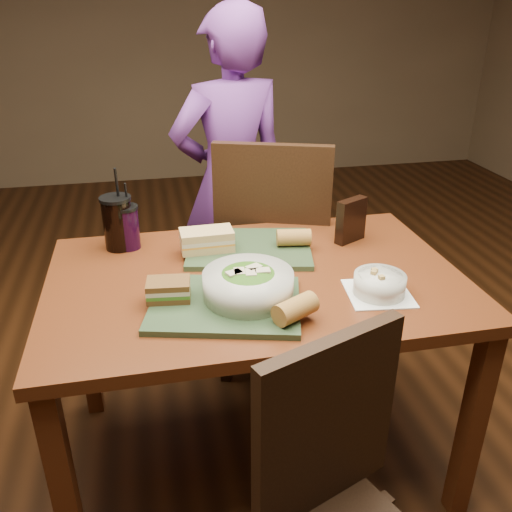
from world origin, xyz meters
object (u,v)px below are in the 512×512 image
(chair_far, at_px, (265,247))
(salad_bowl, at_px, (248,283))
(tray_near, at_px, (225,304))
(soup_bowl, at_px, (379,284))
(chair_near, at_px, (336,510))
(diner, at_px, (231,183))
(tray_far, at_px, (249,248))
(baguette_far, at_px, (294,237))
(chip_bag, at_px, (351,220))
(cup_cola, at_px, (118,222))
(sandwich_near, at_px, (169,290))
(dining_table, at_px, (256,301))
(cup_berry, at_px, (127,227))
(sandwich_far, at_px, (207,240))
(baguette_near, at_px, (295,309))

(chair_far, relative_size, salad_bowl, 4.07)
(tray_near, bearing_deg, soup_bowl, -2.46)
(chair_near, xyz_separation_m, chair_far, (0.11, 1.24, 0.09))
(diner, bearing_deg, tray_far, 71.63)
(baguette_far, bearing_deg, tray_far, 170.61)
(tray_near, distance_m, baguette_far, 0.44)
(tray_near, relative_size, chip_bag, 2.66)
(cup_cola, bearing_deg, baguette_far, -13.61)
(sandwich_near, bearing_deg, tray_far, 46.23)
(sandwich_near, distance_m, cup_cola, 0.45)
(diner, height_order, salad_bowl, diner)
(cup_cola, bearing_deg, dining_table, -36.04)
(tray_far, bearing_deg, soup_bowl, -50.00)
(tray_near, relative_size, salad_bowl, 1.62)
(soup_bowl, bearing_deg, cup_cola, 146.75)
(cup_berry, bearing_deg, tray_far, -15.30)
(tray_near, relative_size, tray_far, 1.00)
(diner, height_order, tray_near, diner)
(cup_berry, bearing_deg, chip_bag, -7.53)
(chair_near, relative_size, cup_berry, 3.77)
(chair_far, height_order, sandwich_near, chair_far)
(tray_near, relative_size, cup_cola, 1.44)
(chair_far, relative_size, sandwich_far, 5.89)
(diner, relative_size, baguette_far, 13.21)
(chair_far, xyz_separation_m, salad_bowl, (-0.21, -0.70, 0.22))
(diner, xyz_separation_m, cup_berry, (-0.46, -0.58, 0.06))
(tray_near, distance_m, chip_bag, 0.63)
(chair_far, bearing_deg, sandwich_far, -128.50)
(salad_bowl, bearing_deg, sandwich_far, 102.44)
(chair_near, relative_size, baguette_near, 7.33)
(chair_near, distance_m, tray_far, 0.91)
(cup_cola, relative_size, cup_berry, 1.22)
(dining_table, xyz_separation_m, tray_near, (-0.12, -0.17, 0.10))
(chair_near, relative_size, sandwich_far, 5.02)
(chair_near, relative_size, sandwich_near, 6.91)
(sandwich_near, height_order, cup_cola, cup_cola)
(chair_far, distance_m, cup_cola, 0.68)
(chair_near, bearing_deg, chair_far, 84.77)
(chair_near, distance_m, diner, 1.59)
(baguette_near, bearing_deg, sandwich_far, 109.87)
(diner, xyz_separation_m, baguette_near, (-0.02, -1.18, 0.03))
(diner, distance_m, cup_berry, 0.75)
(salad_bowl, relative_size, sandwich_far, 1.45)
(tray_near, height_order, sandwich_far, sandwich_far)
(tray_near, distance_m, tray_far, 0.38)
(sandwich_near, bearing_deg, baguette_far, 32.32)
(sandwich_far, xyz_separation_m, baguette_near, (0.18, -0.49, -0.00))
(diner, relative_size, salad_bowl, 5.92)
(chair_near, distance_m, sandwich_far, 0.94)
(tray_near, bearing_deg, sandwich_far, 90.99)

